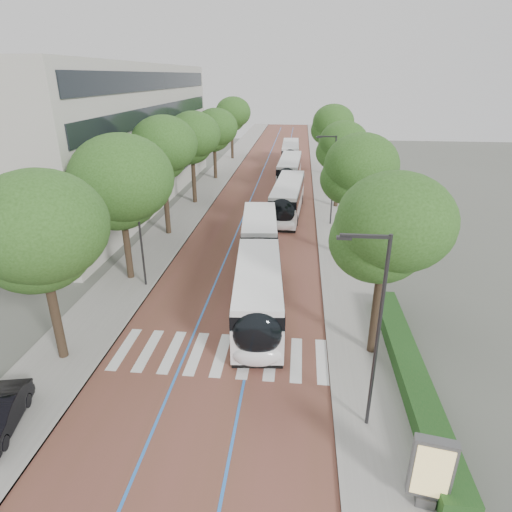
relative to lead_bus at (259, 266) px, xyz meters
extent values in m
plane|color=#51544C|center=(-1.39, -8.38, -1.63)|extent=(160.00, 160.00, 0.00)
cube|color=brown|center=(-1.39, 31.62, -1.62)|extent=(11.00, 140.00, 0.02)
cube|color=gray|center=(-8.89, 31.62, -1.57)|extent=(4.00, 140.00, 0.12)
cube|color=gray|center=(6.11, 31.62, -1.57)|extent=(4.00, 140.00, 0.12)
cube|color=gray|center=(-6.99, 31.62, -1.57)|extent=(0.20, 140.00, 0.14)
cube|color=gray|center=(4.21, 31.62, -1.57)|extent=(0.20, 140.00, 0.14)
cube|color=silver|center=(-6.19, -7.38, -1.60)|extent=(0.55, 3.60, 0.01)
cube|color=silver|center=(-4.94, -7.38, -1.60)|extent=(0.55, 3.60, 0.01)
cube|color=silver|center=(-3.69, -7.38, -1.60)|extent=(0.55, 3.60, 0.01)
cube|color=silver|center=(-2.44, -7.38, -1.60)|extent=(0.55, 3.60, 0.01)
cube|color=silver|center=(-1.19, -7.38, -1.60)|extent=(0.55, 3.60, 0.01)
cube|color=silver|center=(0.06, -7.38, -1.60)|extent=(0.55, 3.60, 0.01)
cube|color=silver|center=(1.31, -7.38, -1.60)|extent=(0.55, 3.60, 0.01)
cube|color=silver|center=(2.56, -7.38, -1.60)|extent=(0.55, 3.60, 0.01)
cube|color=silver|center=(3.81, -7.38, -1.60)|extent=(0.55, 3.60, 0.01)
cube|color=blue|center=(-2.99, 31.62, -1.60)|extent=(0.12, 126.00, 0.01)
cube|color=blue|center=(0.21, 31.62, -1.60)|extent=(0.12, 126.00, 0.01)
cube|color=#A5A299|center=(-20.89, 19.62, 5.37)|extent=(18.00, 40.00, 14.00)
cube|color=black|center=(-11.84, 19.62, 1.37)|extent=(0.12, 38.00, 1.60)
cube|color=black|center=(-11.84, 19.62, 4.57)|extent=(0.12, 38.00, 1.60)
cube|color=black|center=(-11.84, 19.62, 7.77)|extent=(0.12, 38.00, 1.60)
cube|color=black|center=(-11.84, 19.62, 10.77)|extent=(0.12, 38.00, 1.60)
cube|color=#174318|center=(7.71, -8.38, -1.11)|extent=(1.20, 14.00, 0.80)
cylinder|color=#2B2B2D|center=(5.41, -11.38, 2.49)|extent=(0.14, 0.14, 8.00)
cube|color=#2B2B2D|center=(4.61, -11.38, 6.39)|extent=(1.70, 0.12, 0.12)
cube|color=#2B2B2D|center=(3.91, -11.38, 6.31)|extent=(0.50, 0.20, 0.10)
cylinder|color=#2B2B2D|center=(5.41, 13.62, 2.49)|extent=(0.14, 0.14, 8.00)
cube|color=#2B2B2D|center=(4.61, 13.62, 6.39)|extent=(1.70, 0.12, 0.12)
cube|color=#2B2B2D|center=(3.91, 13.62, 6.31)|extent=(0.50, 0.20, 0.10)
cylinder|color=#2B2B2D|center=(-7.49, -0.38, 2.49)|extent=(0.14, 0.14, 8.00)
cylinder|color=black|center=(-8.89, -8.38, 0.63)|extent=(0.44, 0.44, 4.51)
ellipsoid|color=#234717|center=(-8.89, -8.38, 4.73)|extent=(5.76, 5.76, 4.90)
cylinder|color=black|center=(-8.89, 0.62, 0.65)|extent=(0.44, 0.44, 4.56)
ellipsoid|color=#234717|center=(-8.89, 0.62, 4.80)|extent=(6.43, 6.43, 5.47)
cylinder|color=black|center=(-8.89, 9.62, 0.92)|extent=(0.44, 0.44, 5.10)
ellipsoid|color=#234717|center=(-8.89, 9.62, 5.55)|extent=(5.38, 5.38, 4.57)
cylinder|color=black|center=(-8.89, 19.62, 0.75)|extent=(0.44, 0.44, 4.75)
ellipsoid|color=#234717|center=(-8.89, 19.62, 5.07)|extent=(5.53, 5.53, 4.70)
cylinder|color=black|center=(-8.89, 31.62, 0.54)|extent=(0.44, 0.44, 4.34)
ellipsoid|color=#234717|center=(-8.89, 31.62, 4.49)|extent=(5.67, 5.67, 4.82)
cylinder|color=black|center=(-8.89, 46.62, 0.81)|extent=(0.44, 0.44, 4.87)
ellipsoid|color=#234717|center=(-8.89, 46.62, 5.23)|extent=(5.66, 5.66, 4.81)
cylinder|color=black|center=(6.31, -6.38, 0.65)|extent=(0.44, 0.44, 4.55)
ellipsoid|color=#234717|center=(6.31, -6.38, 4.78)|extent=(5.20, 5.20, 4.42)
cylinder|color=black|center=(6.31, 5.62, 0.71)|extent=(0.44, 0.44, 4.67)
ellipsoid|color=#234717|center=(6.31, 5.62, 4.96)|extent=(5.14, 5.14, 4.37)
cylinder|color=black|center=(6.31, 19.62, 0.56)|extent=(0.44, 0.44, 4.37)
ellipsoid|color=#234717|center=(6.31, 19.62, 4.53)|extent=(4.91, 4.91, 4.17)
cylinder|color=black|center=(6.31, 35.62, 0.69)|extent=(0.44, 0.44, 4.64)
ellipsoid|color=#234717|center=(6.31, 35.62, 4.91)|extent=(5.52, 5.52, 4.69)
cylinder|color=black|center=(-0.11, 1.29, 0.15)|extent=(2.37, 1.10, 2.30)
cube|color=silver|center=(0.33, -3.82, -0.37)|extent=(3.30, 9.54, 1.82)
cube|color=black|center=(0.33, -3.82, 0.77)|extent=(3.32, 9.36, 0.97)
cube|color=silver|center=(0.33, -3.82, 1.42)|extent=(3.23, 9.35, 0.31)
cube|color=black|center=(0.33, -3.82, -1.45)|extent=(3.22, 9.16, 0.35)
cube|color=silver|center=(-0.48, 5.60, -0.37)|extent=(3.16, 7.93, 1.82)
cube|color=black|center=(-0.48, 5.60, 0.77)|extent=(3.18, 7.78, 0.97)
cube|color=silver|center=(-0.48, 5.60, 1.42)|extent=(3.10, 7.77, 0.31)
cube|color=black|center=(-0.48, 5.60, -1.45)|extent=(3.08, 7.61, 0.35)
ellipsoid|color=black|center=(0.72, -8.33, 0.38)|extent=(2.44, 1.30, 2.28)
ellipsoid|color=silver|center=(0.73, -8.38, -0.76)|extent=(2.43, 1.20, 1.14)
cylinder|color=black|center=(-0.60, -6.18, -1.13)|extent=(0.39, 1.02, 1.00)
cylinder|color=black|center=(1.65, -5.99, -1.13)|extent=(0.39, 1.02, 1.00)
cylinder|color=black|center=(-1.75, 7.17, -1.13)|extent=(0.39, 1.02, 1.00)
cylinder|color=black|center=(0.50, 7.36, -1.13)|extent=(0.39, 1.02, 1.00)
cylinder|color=black|center=(-1.06, -0.84, -1.13)|extent=(0.39, 1.02, 1.00)
cylinder|color=black|center=(1.19, -0.65, -1.13)|extent=(0.39, 1.02, 1.00)
cube|color=silver|center=(1.31, 16.69, -0.37)|extent=(3.19, 12.12, 1.82)
cube|color=black|center=(1.31, 16.69, 0.77)|extent=(3.22, 11.89, 0.97)
cube|color=silver|center=(1.31, 16.69, 1.42)|extent=(3.13, 11.88, 0.31)
cube|color=black|center=(1.31, 16.69, -1.45)|extent=(3.11, 11.64, 0.35)
ellipsoid|color=black|center=(0.97, 10.85, 0.38)|extent=(2.41, 1.23, 2.28)
ellipsoid|color=silver|center=(0.97, 10.80, -0.76)|extent=(2.40, 1.13, 1.14)
cylinder|color=black|center=(-0.02, 13.16, -1.13)|extent=(0.36, 1.02, 1.00)
cylinder|color=black|center=(2.23, 13.03, -1.13)|extent=(0.36, 1.02, 1.00)
cylinder|color=black|center=(0.41, 20.55, -1.13)|extent=(0.36, 1.02, 1.00)
cylinder|color=black|center=(2.66, 20.42, -1.13)|extent=(0.36, 1.02, 1.00)
cube|color=silver|center=(1.09, 30.10, -0.37)|extent=(2.88, 12.07, 1.82)
cube|color=black|center=(1.09, 30.10, 0.77)|extent=(2.91, 11.83, 0.97)
cube|color=silver|center=(1.09, 30.10, 1.42)|extent=(2.82, 11.83, 0.31)
cube|color=black|center=(1.09, 30.10, -1.45)|extent=(2.81, 11.59, 0.35)
ellipsoid|color=black|center=(0.91, 24.25, 0.38)|extent=(2.38, 1.17, 2.28)
ellipsoid|color=silver|center=(0.91, 24.20, -0.76)|extent=(2.38, 1.07, 1.14)
cylinder|color=black|center=(-0.15, 26.53, -1.13)|extent=(0.33, 1.01, 1.00)
cylinder|color=black|center=(2.11, 26.46, -1.13)|extent=(0.33, 1.01, 1.00)
cylinder|color=black|center=(0.09, 33.93, -1.13)|extent=(0.33, 1.01, 1.00)
cylinder|color=black|center=(2.34, 33.86, -1.13)|extent=(0.33, 1.01, 1.00)
cube|color=silver|center=(0.83, 43.43, -0.37)|extent=(2.68, 12.04, 1.82)
cube|color=black|center=(0.83, 43.43, 0.77)|extent=(2.72, 11.80, 0.97)
cube|color=silver|center=(0.83, 43.43, 1.42)|extent=(2.63, 11.80, 0.31)
cube|color=black|center=(0.83, 43.43, -1.45)|extent=(2.62, 11.56, 0.35)
ellipsoid|color=black|center=(0.92, 37.58, 0.38)|extent=(2.37, 1.14, 2.28)
ellipsoid|color=silver|center=(0.92, 37.53, -0.76)|extent=(2.36, 1.04, 1.14)
cylinder|color=black|center=(-0.24, 39.81, -1.13)|extent=(0.32, 1.00, 1.00)
cylinder|color=black|center=(2.02, 39.85, -1.13)|extent=(0.32, 1.00, 1.00)
cylinder|color=black|center=(-0.35, 47.21, -1.13)|extent=(0.32, 1.00, 1.00)
cylinder|color=black|center=(1.91, 47.25, -1.13)|extent=(0.32, 1.00, 1.00)
cube|color=#59595B|center=(6.80, -14.72, -1.31)|extent=(0.67, 0.59, 0.40)
cube|color=#59595B|center=(6.80, -14.72, 0.03)|extent=(1.33, 0.56, 2.28)
cube|color=tan|center=(6.77, -14.90, 0.03)|extent=(1.08, 0.21, 1.98)
camera|label=1|loc=(2.35, -24.86, 11.27)|focal=30.00mm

